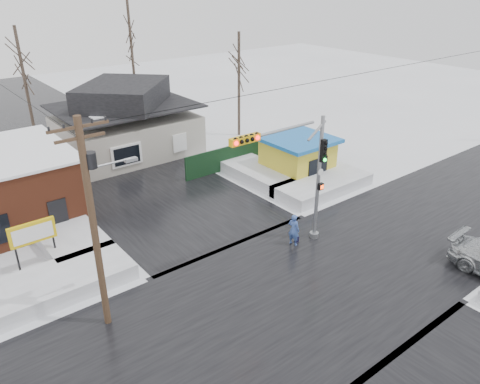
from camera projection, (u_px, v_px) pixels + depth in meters
ground at (301, 290)px, 21.81m from camera, size 120.00×120.00×0.00m
road_ns at (301, 290)px, 21.81m from camera, size 10.00×120.00×0.02m
road_ew at (301, 290)px, 21.81m from camera, size 120.00×10.00×0.02m
snowbank_nw at (55, 284)px, 21.58m from camera, size 7.00×3.00×0.80m
snowbank_ne at (322, 185)px, 31.66m from camera, size 7.00×3.00×0.80m
snowbank_nside_w at (61, 229)px, 26.25m from camera, size 3.00×8.00×0.80m
snowbank_nside_e at (253, 170)px, 34.09m from camera, size 3.00×8.00×0.80m
traffic_signal at (299, 169)px, 23.35m from camera, size 6.05×0.68×7.00m
utility_pole at (94, 215)px, 17.69m from camera, size 3.15×0.44×9.00m
marquee_sign at (33, 234)px, 22.70m from camera, size 2.20×0.21×2.55m
house at (126, 122)px, 37.46m from camera, size 10.40×8.40×5.76m
kiosk at (297, 156)px, 33.61m from camera, size 4.60×4.60×2.88m
fence at (231, 157)px, 35.02m from camera, size 8.00×0.12×1.80m
tree_far_left at (20, 54)px, 34.67m from camera, size 3.00×3.00×10.00m
tree_far_mid at (129, 22)px, 41.02m from camera, size 3.00×3.00×12.00m
tree_far_right at (239, 54)px, 39.71m from camera, size 3.00×3.00×9.00m
pedestrian at (294, 230)px, 25.11m from camera, size 0.60×0.75×1.81m
shopping_bag at (297, 240)px, 25.59m from camera, size 0.30×0.17×0.35m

